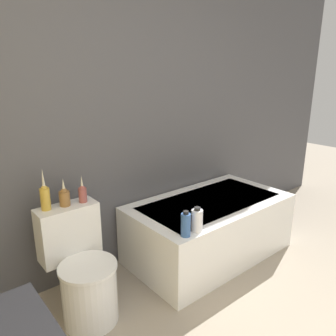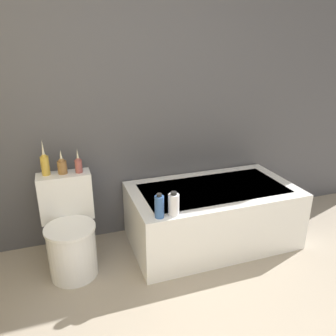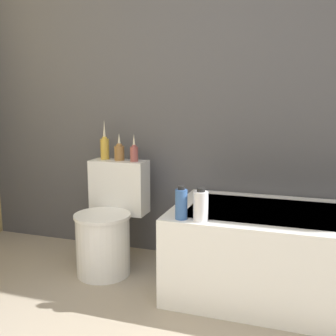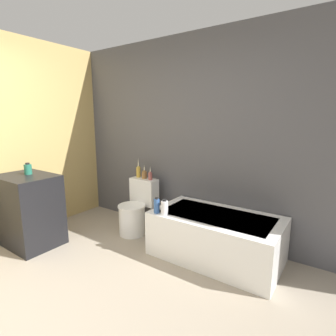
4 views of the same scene
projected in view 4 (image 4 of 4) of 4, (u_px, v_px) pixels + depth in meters
ground_plane at (8, 330)px, 1.98m from camera, size 12.00×12.00×0.00m
wall_back_tiled at (175, 137)px, 3.57m from camera, size 6.40×0.06×2.60m
wall_left_painted at (1, 139)px, 3.28m from camera, size 0.06×6.40×2.60m
bathtub at (216, 236)px, 2.95m from camera, size 1.41×0.78×0.51m
toilet at (136, 210)px, 3.61m from camera, size 0.40×0.54×0.73m
vanity_counter at (29, 210)px, 3.25m from camera, size 0.74×0.54×0.88m
soap_bottle_glass at (28, 169)px, 3.22m from camera, size 0.09×0.09×0.14m
vase_gold at (138, 171)px, 3.74m from camera, size 0.06×0.06×0.28m
vase_silver at (144, 174)px, 3.67m from camera, size 0.07×0.07×0.19m
vase_bronze at (150, 175)px, 3.59m from camera, size 0.06×0.06×0.19m
shampoo_bottle_tall at (157, 206)px, 2.95m from camera, size 0.07×0.07×0.18m
shampoo_bottle_short at (165, 208)px, 2.89m from camera, size 0.08×0.08×0.18m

